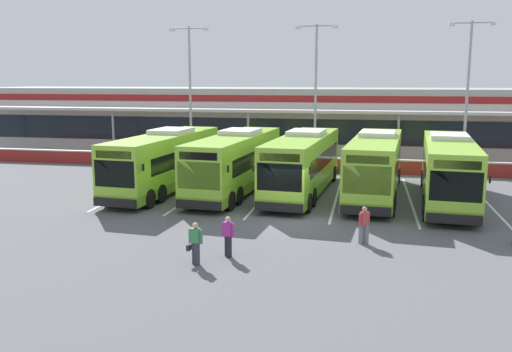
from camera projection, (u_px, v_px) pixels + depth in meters
name	position (u px, v px, depth m)	size (l,w,h in m)	color
ground_plane	(287.00, 220.00, 26.92)	(200.00, 200.00, 0.00)	#56565B
terminal_building	(328.00, 120.00, 52.34)	(70.00, 13.00, 6.00)	beige
red_barrier_wall	(315.00, 164.00, 40.80)	(60.00, 0.40, 1.10)	maroon
coach_bus_leftmost	(165.00, 162.00, 33.71)	(3.71, 12.31, 3.78)	#8CC633
coach_bus_left_centre	(236.00, 163.00, 33.23)	(3.71, 12.31, 3.78)	#8CC633
coach_bus_centre	(303.00, 165.00, 32.75)	(3.71, 12.31, 3.78)	#8CC633
coach_bus_right_centre	(375.00, 167.00, 31.99)	(3.71, 12.31, 3.78)	#8CC633
coach_bus_rightmost	(448.00, 171.00, 30.41)	(3.71, 12.31, 3.78)	#8CC633
bay_stripe_far_west	(138.00, 188.00, 34.77)	(0.14, 13.00, 0.01)	silver
bay_stripe_west	(201.00, 191.00, 33.94)	(0.14, 13.00, 0.01)	silver
bay_stripe_mid_west	(267.00, 193.00, 33.12)	(0.14, 13.00, 0.01)	silver
bay_stripe_centre	(337.00, 196.00, 32.29)	(0.14, 13.00, 0.01)	silver
bay_stripe_mid_east	(410.00, 199.00, 31.46)	(0.14, 13.00, 0.01)	silver
bay_stripe_east	(487.00, 203.00, 30.63)	(0.14, 13.00, 0.01)	silver
pedestrian_with_handbag	(195.00, 242.00, 20.31)	(0.63, 0.37, 1.62)	#33333D
pedestrian_in_dark_coat	(364.00, 224.00, 22.81)	(0.45, 0.44, 1.62)	slate
pedestrian_approaching_bus	(228.00, 235.00, 21.19)	(0.53, 0.38, 1.62)	black
lamp_post_west	(190.00, 86.00, 44.23)	(3.24, 0.28, 11.00)	#9E9EA3
lamp_post_centre	(316.00, 87.00, 42.20)	(3.24, 0.28, 11.00)	#9E9EA3
lamp_post_east	(468.00, 87.00, 39.86)	(3.24, 0.28, 11.00)	#9E9EA3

